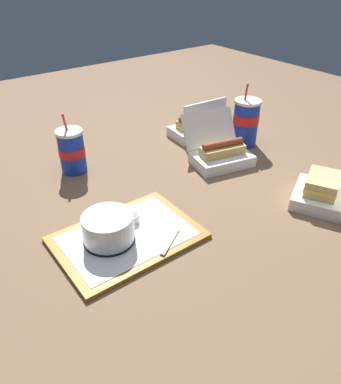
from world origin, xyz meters
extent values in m
plane|color=brown|center=(0.00, 0.00, 0.00)|extent=(3.20, 3.20, 0.00)
cube|color=#A56619|center=(0.23, 0.07, 0.01)|extent=(0.37, 0.26, 0.01)
cube|color=white|center=(0.23, 0.07, 0.01)|extent=(0.33, 0.22, 0.00)
cylinder|color=black|center=(0.28, 0.06, 0.02)|extent=(0.14, 0.14, 0.01)
cylinder|color=#512D19|center=(0.28, 0.06, 0.04)|extent=(0.10, 0.10, 0.05)
cylinder|color=silver|center=(0.28, 0.06, 0.05)|extent=(0.13, 0.13, 0.07)
cylinder|color=white|center=(0.19, 0.03, 0.03)|extent=(0.04, 0.04, 0.02)
cylinder|color=#9E140F|center=(0.19, 0.03, 0.04)|extent=(0.03, 0.03, 0.01)
cube|color=white|center=(0.25, 0.00, 0.02)|extent=(0.12, 0.12, 0.00)
cube|color=white|center=(0.16, 0.16, 0.02)|extent=(0.10, 0.07, 0.00)
cube|color=white|center=(-0.34, -0.33, 0.02)|extent=(0.21, 0.14, 0.04)
cube|color=white|center=(-0.34, -0.27, 0.10)|extent=(0.20, 0.03, 0.12)
cube|color=tan|center=(-0.34, -0.33, 0.06)|extent=(0.16, 0.07, 0.03)
cylinder|color=brown|center=(-0.34, -0.33, 0.08)|extent=(0.15, 0.04, 0.03)
cylinder|color=yellow|center=(-0.34, -0.33, 0.09)|extent=(0.13, 0.01, 0.01)
cube|color=white|center=(-0.33, 0.27, 0.02)|extent=(0.22, 0.21, 0.04)
cube|color=#DBB770|center=(-0.33, 0.27, 0.05)|extent=(0.15, 0.13, 0.02)
cube|color=#E5C651|center=(-0.33, 0.27, 0.07)|extent=(0.15, 0.14, 0.01)
cube|color=#DBB770|center=(-0.33, 0.27, 0.08)|extent=(0.15, 0.13, 0.02)
cube|color=white|center=(-0.26, -0.08, 0.02)|extent=(0.23, 0.18, 0.04)
cube|color=white|center=(-0.28, -0.18, 0.10)|extent=(0.21, 0.12, 0.12)
cube|color=tan|center=(-0.26, -0.08, 0.06)|extent=(0.17, 0.09, 0.03)
cylinder|color=brown|center=(-0.26, -0.08, 0.08)|extent=(0.15, 0.06, 0.03)
cylinder|color=yellow|center=(-0.26, -0.08, 0.09)|extent=(0.13, 0.04, 0.01)
cylinder|color=#1938B7|center=(-0.44, -0.15, 0.08)|extent=(0.10, 0.10, 0.17)
cylinder|color=red|center=(-0.44, -0.15, 0.11)|extent=(0.10, 0.10, 0.04)
cylinder|color=white|center=(-0.44, -0.15, 0.17)|extent=(0.10, 0.10, 0.01)
cylinder|color=red|center=(-0.44, -0.16, 0.21)|extent=(0.01, 0.01, 0.06)
cylinder|color=#1938B7|center=(0.18, -0.36, 0.07)|extent=(0.09, 0.09, 0.14)
cylinder|color=red|center=(0.18, -0.36, 0.08)|extent=(0.09, 0.09, 0.03)
cylinder|color=white|center=(0.18, -0.36, 0.15)|extent=(0.09, 0.09, 0.01)
cylinder|color=red|center=(0.19, -0.36, 0.18)|extent=(0.02, 0.01, 0.06)
camera|label=1|loc=(0.60, 0.76, 0.65)|focal=35.00mm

